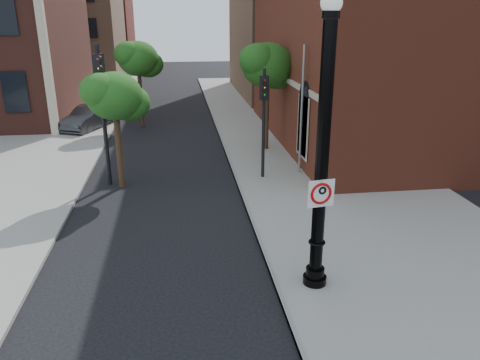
{
  "coord_description": "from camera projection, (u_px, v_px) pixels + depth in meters",
  "views": [
    {
      "loc": [
        -0.18,
        -9.57,
        6.42
      ],
      "look_at": [
        1.37,
        2.0,
        2.28
      ],
      "focal_mm": 35.0,
      "sensor_mm": 36.0,
      "label": 1
    }
  ],
  "objects": [
    {
      "name": "sidewalk_right",
      "position": [
        318.0,
        163.0,
        21.18
      ],
      "size": [
        8.0,
        60.0,
        0.12
      ],
      "primitive_type": "cube",
      "color": "gray",
      "rests_on": "ground"
    },
    {
      "name": "bg_building_red",
      "position": [
        85.0,
        26.0,
        62.12
      ],
      "size": [
        12.0,
        12.0,
        10.0
      ],
      "primitive_type": "cube",
      "color": "maroon",
      "rests_on": "ground"
    },
    {
      "name": "traffic_signal_left",
      "position": [
        101.0,
        93.0,
        17.47
      ],
      "size": [
        0.41,
        0.47,
        5.42
      ],
      "rotation": [
        0.0,
        0.0,
        -0.26
      ],
      "color": "black",
      "rests_on": "ground"
    },
    {
      "name": "lamppost",
      "position": [
        322.0,
        166.0,
        10.61
      ],
      "size": [
        0.58,
        0.58,
        6.87
      ],
      "color": "black",
      "rests_on": "ground"
    },
    {
      "name": "bg_building_tan_a",
      "position": [
        60.0,
        19.0,
        48.71
      ],
      "size": [
        12.0,
        12.0,
        12.0
      ],
      "primitive_type": "cube",
      "color": "#9B7054",
      "rests_on": "ground"
    },
    {
      "name": "street_tree_c",
      "position": [
        268.0,
        66.0,
        22.01
      ],
      "size": [
        2.89,
        2.61,
        5.21
      ],
      "color": "#362115",
      "rests_on": "ground"
    },
    {
      "name": "street_tree_a",
      "position": [
        115.0,
        97.0,
        17.35
      ],
      "size": [
        2.48,
        2.24,
        4.46
      ],
      "color": "#362115",
      "rests_on": "ground"
    },
    {
      "name": "ground",
      "position": [
        194.0,
        301.0,
        11.11
      ],
      "size": [
        120.0,
        120.0,
        0.0
      ],
      "primitive_type": "plane",
      "color": "black",
      "rests_on": "ground"
    },
    {
      "name": "no_parking_sign",
      "position": [
        321.0,
        193.0,
        10.64
      ],
      "size": [
        0.65,
        0.15,
        0.66
      ],
      "rotation": [
        0.0,
        0.0,
        0.16
      ],
      "color": "white",
      "rests_on": "ground"
    },
    {
      "name": "sidewalk_left",
      "position": [
        24.0,
        132.0,
        26.78
      ],
      "size": [
        10.0,
        50.0,
        0.12
      ],
      "primitive_type": "cube",
      "color": "gray",
      "rests_on": "ground"
    },
    {
      "name": "parked_car",
      "position": [
        90.0,
        117.0,
        27.48
      ],
      "size": [
        3.02,
        4.5,
        1.4
      ],
      "primitive_type": "imported",
      "rotation": [
        0.0,
        0.0,
        -0.4
      ],
      "color": "#333338",
      "rests_on": "ground"
    },
    {
      "name": "curb_edge",
      "position": [
        231.0,
        166.0,
        20.68
      ],
      "size": [
        0.1,
        60.0,
        0.14
      ],
      "primitive_type": "cube",
      "color": "gray",
      "rests_on": "ground"
    },
    {
      "name": "traffic_signal_right",
      "position": [
        264.0,
        106.0,
        18.27
      ],
      "size": [
        0.34,
        0.39,
        4.49
      ],
      "rotation": [
        0.0,
        0.0,
        0.25
      ],
      "color": "black",
      "rests_on": "ground"
    },
    {
      "name": "street_tree_b",
      "position": [
        139.0,
        59.0,
        27.21
      ],
      "size": [
        2.78,
        2.51,
        5.0
      ],
      "color": "#362115",
      "rests_on": "ground"
    },
    {
      "name": "bg_building_tan_b",
      "position": [
        370.0,
        7.0,
        38.78
      ],
      "size": [
        22.0,
        14.0,
        14.0
      ],
      "primitive_type": "cube",
      "color": "#9B7054",
      "rests_on": "ground"
    },
    {
      "name": "utility_pole",
      "position": [
        302.0,
        112.0,
        19.01
      ],
      "size": [
        0.11,
        0.11,
        5.32
      ],
      "primitive_type": "cylinder",
      "color": "#999999",
      "rests_on": "ground"
    }
  ]
}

